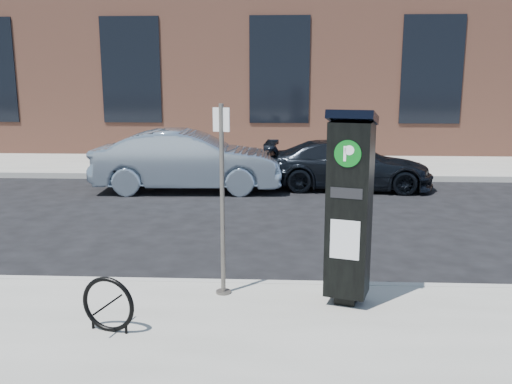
# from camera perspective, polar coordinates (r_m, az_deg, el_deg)

# --- Properties ---
(ground) EXTENTS (120.00, 120.00, 0.00)m
(ground) POSITION_cam_1_polar(r_m,az_deg,el_deg) (6.97, 1.51, -10.54)
(ground) COLOR black
(ground) RESTS_ON ground
(sidewalk_far) EXTENTS (60.00, 12.00, 0.15)m
(sidewalk_far) POSITION_cam_1_polar(r_m,az_deg,el_deg) (20.61, 2.45, 4.43)
(sidewalk_far) COLOR gray
(sidewalk_far) RESTS_ON ground
(curb_near) EXTENTS (60.00, 0.12, 0.16)m
(curb_near) POSITION_cam_1_polar(r_m,az_deg,el_deg) (6.92, 1.51, -10.02)
(curb_near) COLOR #9E9B93
(curb_near) RESTS_ON ground
(curb_far) EXTENTS (60.00, 0.12, 0.16)m
(curb_far) POSITION_cam_1_polar(r_m,az_deg,el_deg) (14.70, 2.27, 1.56)
(curb_far) COLOR #9E9B93
(curb_far) RESTS_ON ground
(building) EXTENTS (28.00, 10.05, 8.25)m
(building) POSITION_cam_1_polar(r_m,az_deg,el_deg) (23.50, 2.60, 15.25)
(building) COLOR #995C45
(building) RESTS_ON ground
(parking_kiosk) EXTENTS (0.61, 0.57, 2.18)m
(parking_kiosk) POSITION_cam_1_polar(r_m,az_deg,el_deg) (6.04, 9.80, -1.52)
(parking_kiosk) COLOR black
(parking_kiosk) RESTS_ON sidewalk_near
(sign_pole) EXTENTS (0.19, 0.18, 2.23)m
(sign_pole) POSITION_cam_1_polar(r_m,az_deg,el_deg) (6.23, -3.57, -1.08)
(sign_pole) COLOR #524E48
(sign_pole) RESTS_ON sidewalk_near
(bike_rack) EXTENTS (0.57, 0.19, 0.58)m
(bike_rack) POSITION_cam_1_polar(r_m,az_deg,el_deg) (5.71, -15.30, -11.37)
(bike_rack) COLOR black
(bike_rack) RESTS_ON sidewalk_near
(car_silver) EXTENTS (4.55, 1.76, 1.48)m
(car_silver) POSITION_cam_1_polar(r_m,az_deg,el_deg) (13.24, -7.16, 3.29)
(car_silver) COLOR #8192A4
(car_silver) RESTS_ON ground
(car_dark) EXTENTS (4.20, 1.92, 1.19)m
(car_dark) POSITION_cam_1_polar(r_m,az_deg,el_deg) (13.62, 9.64, 2.83)
(car_dark) COLOR black
(car_dark) RESTS_ON ground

